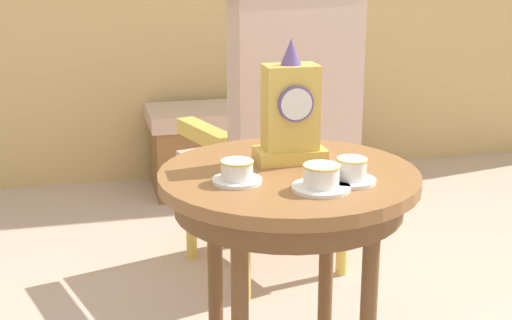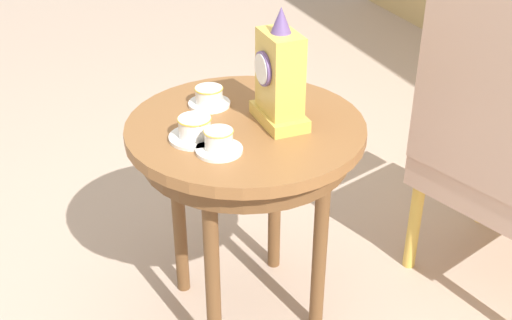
% 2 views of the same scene
% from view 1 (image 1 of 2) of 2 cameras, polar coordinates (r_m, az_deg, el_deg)
% --- Properties ---
extents(side_table, '(0.69, 0.69, 0.69)m').
position_cam_1_polar(side_table, '(1.98, 2.50, -3.17)').
color(side_table, brown).
rests_on(side_table, ground).
extents(teacup_left, '(0.13, 0.13, 0.06)m').
position_cam_1_polar(teacup_left, '(1.86, -1.47, -0.95)').
color(teacup_left, white).
rests_on(teacup_left, side_table).
extents(teacup_right, '(0.14, 0.14, 0.06)m').
position_cam_1_polar(teacup_right, '(1.81, 5.01, -1.43)').
color(teacup_right, white).
rests_on(teacup_right, side_table).
extents(teacup_center, '(0.13, 0.13, 0.06)m').
position_cam_1_polar(teacup_center, '(1.87, 7.31, -0.90)').
color(teacup_center, white).
rests_on(teacup_center, side_table).
extents(mantel_clock, '(0.19, 0.11, 0.34)m').
position_cam_1_polar(mantel_clock, '(2.01, 2.66, 3.61)').
color(mantel_clock, gold).
rests_on(mantel_clock, side_table).
extents(armchair, '(0.67, 0.67, 1.14)m').
position_cam_1_polar(armchair, '(2.77, 1.82, 2.32)').
color(armchair, '#CCA893').
rests_on(armchair, ground).
extents(window_bench, '(1.05, 0.40, 0.44)m').
position_cam_1_polar(window_bench, '(3.94, -0.56, 1.10)').
color(window_bench, '#CCA893').
rests_on(window_bench, ground).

